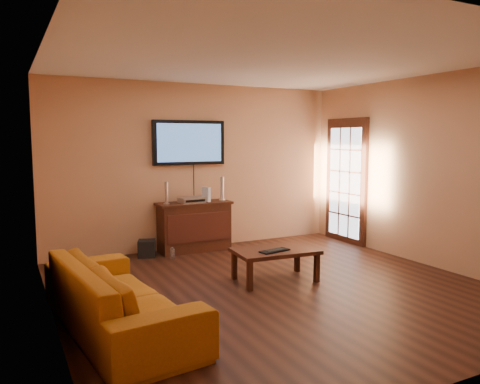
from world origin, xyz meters
TOP-DOWN VIEW (x-y plane):
  - ground_plane at (0.00, 0.00)m, footprint 5.00×5.00m
  - room_walls at (0.00, 0.62)m, footprint 5.00×5.00m
  - french_door at (2.46, 1.70)m, footprint 0.07×1.02m
  - media_console at (-0.16, 2.26)m, footprint 1.20×0.46m
  - television at (-0.16, 2.45)m, footprint 1.22×0.08m
  - coffee_table at (0.16, 0.28)m, footprint 1.09×0.71m
  - sofa at (-1.97, -0.36)m, footprint 0.91×2.31m
  - speaker_left at (-0.63, 2.25)m, footprint 0.10×0.10m
  - speaker_right at (0.34, 2.28)m, footprint 0.11×0.11m
  - av_receiver at (-0.22, 2.23)m, footprint 0.41×0.31m
  - game_console at (0.04, 2.25)m, footprint 0.09×0.18m
  - subwoofer at (-0.97, 2.22)m, footprint 0.33×0.33m
  - bottle at (-0.67, 1.88)m, footprint 0.07×0.07m
  - keyboard at (0.08, 0.18)m, footprint 0.42×0.22m

SIDE VIEW (x-z plane):
  - ground_plane at x=0.00m, z-range 0.00..0.00m
  - bottle at x=-0.67m, z-range -0.01..0.19m
  - subwoofer at x=-0.97m, z-range 0.00..0.26m
  - coffee_table at x=0.16m, z-range 0.15..0.56m
  - media_console at x=-0.16m, z-range 0.00..0.80m
  - keyboard at x=0.08m, z-range 0.41..0.43m
  - sofa at x=-1.97m, z-range 0.00..0.88m
  - av_receiver at x=-0.22m, z-range 0.79..0.88m
  - game_console at x=0.04m, z-range 0.79..1.03m
  - speaker_left at x=-0.63m, z-range 0.78..1.13m
  - speaker_right at x=0.34m, z-range 0.78..1.17m
  - french_door at x=2.46m, z-range -0.06..2.16m
  - room_walls at x=0.00m, z-range -0.81..4.19m
  - television at x=-0.16m, z-range 1.38..2.10m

